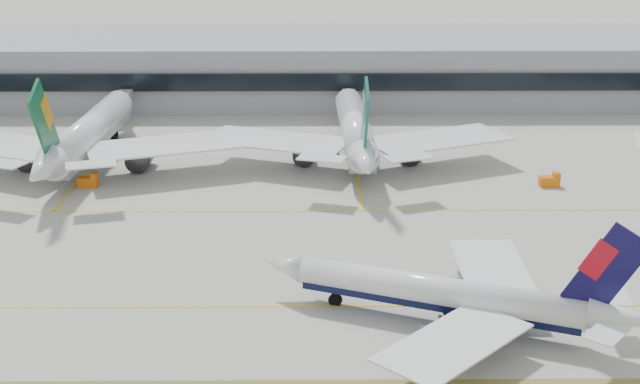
{
  "coord_description": "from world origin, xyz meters",
  "views": [
    {
      "loc": [
        5.03,
        -108.09,
        51.54
      ],
      "look_at": [
        6.09,
        18.0,
        7.5
      ],
      "focal_mm": 50.0,
      "sensor_mm": 36.0,
      "label": 1
    }
  ],
  "objects_px": {
    "taxiing_airliner": "(452,296)",
    "widebody_eva": "(86,136)",
    "widebody_cathay": "(356,132)",
    "terminal": "(293,66)"
  },
  "relations": [
    {
      "from": "taxiing_airliner",
      "to": "terminal",
      "type": "distance_m",
      "value": 127.11
    },
    {
      "from": "widebody_eva",
      "to": "taxiing_airliner",
      "type": "bearing_deg",
      "value": -134.61
    },
    {
      "from": "widebody_eva",
      "to": "widebody_cathay",
      "type": "bearing_deg",
      "value": -83.57
    },
    {
      "from": "widebody_eva",
      "to": "terminal",
      "type": "relative_size",
      "value": 0.22
    },
    {
      "from": "widebody_eva",
      "to": "terminal",
      "type": "distance_m",
      "value": 70.84
    },
    {
      "from": "widebody_cathay",
      "to": "terminal",
      "type": "height_order",
      "value": "widebody_cathay"
    },
    {
      "from": "taxiing_airliner",
      "to": "widebody_eva",
      "type": "xyz_separation_m",
      "value": [
        -59.88,
        65.34,
        1.92
      ]
    },
    {
      "from": "taxiing_airliner",
      "to": "widebody_cathay",
      "type": "height_order",
      "value": "widebody_cathay"
    },
    {
      "from": "widebody_cathay",
      "to": "terminal",
      "type": "distance_m",
      "value": 58.21
    },
    {
      "from": "widebody_cathay",
      "to": "terminal",
      "type": "xyz_separation_m",
      "value": [
        -13.36,
        56.63,
        1.79
      ]
    }
  ]
}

